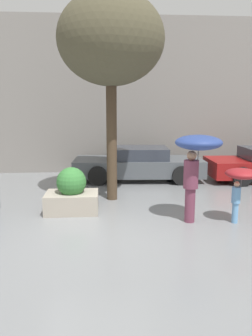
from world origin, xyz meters
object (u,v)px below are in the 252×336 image
object	(u,v)px
parked_car_near	(138,164)
street_tree	(111,41)
person_child	(241,178)
person_adult	(197,153)
planter_box	(72,194)

from	to	relation	value
parked_car_near	street_tree	distance (m)	4.61
parked_car_near	street_tree	size ratio (longest dim) A/B	0.84
person_child	parked_car_near	size ratio (longest dim) A/B	0.27
person_adult	parked_car_near	distance (m)	4.66
person_adult	parked_car_near	xyz separation A→B (m)	(-0.82, 4.46, -1.04)
planter_box	parked_car_near	bearing A→B (deg)	59.95
person_adult	street_tree	distance (m)	3.83
person_adult	person_child	bearing A→B (deg)	-15.98
person_child	planter_box	bearing A→B (deg)	-179.89
person_child	street_tree	distance (m)	4.82
person_child	person_adult	bearing A→B (deg)	-173.93
person_child	street_tree	world-z (taller)	street_tree
parked_car_near	street_tree	world-z (taller)	street_tree
street_tree	person_adult	bearing A→B (deg)	-47.16
planter_box	parked_car_near	world-z (taller)	parked_car_near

